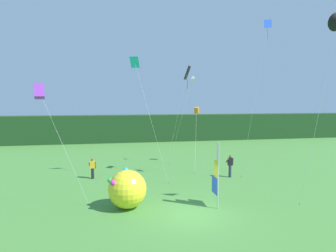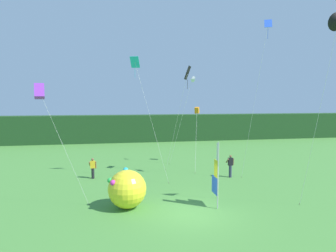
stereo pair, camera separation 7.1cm
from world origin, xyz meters
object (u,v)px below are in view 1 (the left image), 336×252
object	(u,v)px
kite_white_delta_6	(192,80)
kite_blue_diamond_4	(265,41)
banner_flag	(216,176)
kite_cyan_diamond_3	(136,69)
kite_purple_box_1	(40,92)
kite_orange_box_2	(197,111)
inflatable_balloon	(127,189)
kite_black_diamond_0	(186,77)
person_mid_field	(230,165)
person_near_banner	(93,168)

from	to	relation	value
kite_white_delta_6	kite_blue_diamond_4	bearing A→B (deg)	-60.39
banner_flag	kite_cyan_diamond_3	world-z (taller)	kite_cyan_diamond_3
banner_flag	kite_purple_box_1	size ratio (longest dim) A/B	0.54
kite_purple_box_1	kite_orange_box_2	distance (m)	15.04
inflatable_balloon	kite_orange_box_2	xyz separation A→B (m)	(6.83, 10.26, 3.93)
banner_flag	kite_black_diamond_0	world-z (taller)	kite_black_diamond_0
person_mid_field	kite_cyan_diamond_3	bearing A→B (deg)	171.66
person_mid_field	kite_black_diamond_0	xyz separation A→B (m)	(-3.22, 1.27, 6.86)
kite_black_diamond_0	kite_cyan_diamond_3	distance (m)	3.95
kite_orange_box_2	banner_flag	bearing A→B (deg)	-99.85
banner_flag	kite_orange_box_2	distance (m)	11.56
banner_flag	kite_blue_diamond_4	distance (m)	10.36
banner_flag	kite_white_delta_6	xyz separation A→B (m)	(1.20, 10.18, 6.01)
kite_black_diamond_0	kite_cyan_diamond_3	world-z (taller)	kite_cyan_diamond_3
kite_black_diamond_0	kite_orange_box_2	bearing A→B (deg)	63.88
banner_flag	person_mid_field	xyz separation A→B (m)	(3.16, 5.66, -0.86)
kite_purple_box_1	kite_black_diamond_0	bearing A→B (deg)	31.51
banner_flag	kite_white_delta_6	distance (m)	11.89
kite_white_delta_6	inflatable_balloon	bearing A→B (deg)	-122.85
inflatable_balloon	kite_black_diamond_0	world-z (taller)	kite_black_diamond_0
kite_cyan_diamond_3	kite_white_delta_6	distance (m)	6.25
kite_blue_diamond_4	inflatable_balloon	bearing A→B (deg)	-161.92
kite_white_delta_6	banner_flag	bearing A→B (deg)	-96.70
banner_flag	person_near_banner	bearing A→B (deg)	136.01
banner_flag	inflatable_balloon	world-z (taller)	banner_flag
person_mid_field	kite_purple_box_1	bearing A→B (deg)	-160.44
kite_orange_box_2	kite_black_diamond_0	bearing A→B (deg)	-116.12
kite_purple_box_1	kite_cyan_diamond_3	world-z (taller)	kite_cyan_diamond_3
person_near_banner	kite_orange_box_2	size ratio (longest dim) A/B	0.30
kite_orange_box_2	kite_cyan_diamond_3	size ratio (longest dim) A/B	0.58
kite_black_diamond_0	kite_orange_box_2	world-z (taller)	kite_black_diamond_0
inflatable_balloon	person_mid_field	bearing A→B (deg)	31.57
person_near_banner	kite_blue_diamond_4	size ratio (longest dim) A/B	0.14
inflatable_balloon	kite_blue_diamond_4	bearing A→B (deg)	18.08
kite_orange_box_2	kite_cyan_diamond_3	world-z (taller)	kite_cyan_diamond_3
person_mid_field	kite_blue_diamond_4	xyz separation A→B (m)	(1.63, -1.80, 9.19)
person_near_banner	inflatable_balloon	world-z (taller)	inflatable_balloon
kite_blue_diamond_4	kite_white_delta_6	world-z (taller)	kite_blue_diamond_4
person_mid_field	kite_orange_box_2	bearing A→B (deg)	103.37
kite_black_diamond_0	kite_white_delta_6	distance (m)	3.49
banner_flag	kite_black_diamond_0	bearing A→B (deg)	90.57
kite_cyan_diamond_3	kite_purple_box_1	bearing A→B (deg)	-134.74
banner_flag	kite_cyan_diamond_3	distance (m)	10.18
inflatable_balloon	kite_purple_box_1	bearing A→B (deg)	173.76
banner_flag	kite_black_diamond_0	distance (m)	9.17
banner_flag	kite_white_delta_6	size ratio (longest dim) A/B	0.46
person_near_banner	kite_black_diamond_0	bearing A→B (deg)	-1.43
kite_purple_box_1	kite_cyan_diamond_3	distance (m)	8.00
person_mid_field	kite_orange_box_2	distance (m)	6.78
person_mid_field	kite_blue_diamond_4	size ratio (longest dim) A/B	0.15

